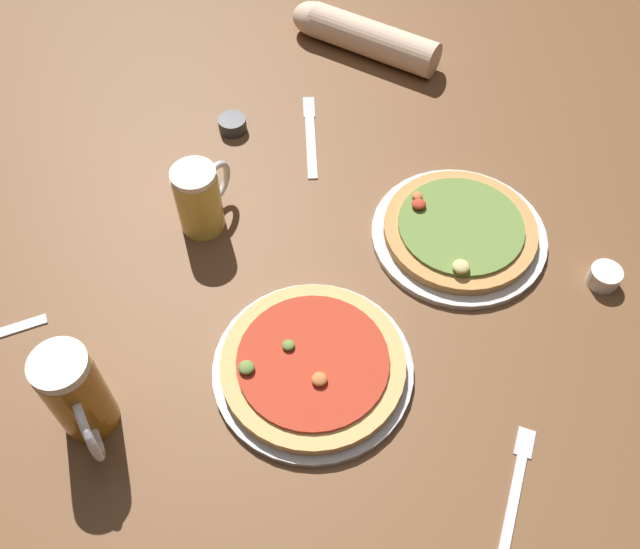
{
  "coord_description": "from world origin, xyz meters",
  "views": [
    {
      "loc": [
        0.36,
        -0.56,
        0.95
      ],
      "look_at": [
        0.0,
        0.0,
        0.02
      ],
      "focal_mm": 38.83,
      "sensor_mm": 36.0,
      "label": 1
    }
  ],
  "objects_px": {
    "beer_mug_amber": "(77,396)",
    "diner_arm": "(358,34)",
    "pizza_plate_far": "(459,232)",
    "ramekin_sauce": "(604,277)",
    "pizza_plate_near": "(313,366)",
    "ramekin_butter": "(232,124)",
    "fork_left": "(514,499)",
    "knife_right": "(311,135)",
    "beer_mug_dark": "(200,198)"
  },
  "relations": [
    {
      "from": "fork_left",
      "to": "knife_right",
      "type": "height_order",
      "value": "same"
    },
    {
      "from": "ramekin_sauce",
      "to": "diner_arm",
      "type": "distance_m",
      "value": 0.74
    },
    {
      "from": "pizza_plate_near",
      "to": "beer_mug_amber",
      "type": "bearing_deg",
      "value": -132.86
    },
    {
      "from": "ramekin_sauce",
      "to": "ramekin_butter",
      "type": "distance_m",
      "value": 0.74
    },
    {
      "from": "beer_mug_amber",
      "to": "ramekin_butter",
      "type": "distance_m",
      "value": 0.64
    },
    {
      "from": "pizza_plate_near",
      "to": "pizza_plate_far",
      "type": "bearing_deg",
      "value": 78.61
    },
    {
      "from": "pizza_plate_near",
      "to": "ramekin_butter",
      "type": "distance_m",
      "value": 0.56
    },
    {
      "from": "beer_mug_dark",
      "to": "ramekin_butter",
      "type": "relative_size",
      "value": 2.42
    },
    {
      "from": "fork_left",
      "to": "diner_arm",
      "type": "distance_m",
      "value": 1.01
    },
    {
      "from": "beer_mug_amber",
      "to": "diner_arm",
      "type": "xyz_separation_m",
      "value": [
        -0.12,
        0.96,
        -0.05
      ]
    },
    {
      "from": "beer_mug_dark",
      "to": "ramekin_sauce",
      "type": "bearing_deg",
      "value": 21.81
    },
    {
      "from": "beer_mug_dark",
      "to": "fork_left",
      "type": "distance_m",
      "value": 0.68
    },
    {
      "from": "ramekin_butter",
      "to": "fork_left",
      "type": "height_order",
      "value": "ramekin_butter"
    },
    {
      "from": "beer_mug_dark",
      "to": "knife_right",
      "type": "xyz_separation_m",
      "value": [
        0.04,
        0.29,
        -0.06
      ]
    },
    {
      "from": "ramekin_sauce",
      "to": "knife_right",
      "type": "height_order",
      "value": "ramekin_sauce"
    },
    {
      "from": "pizza_plate_far",
      "to": "ramekin_butter",
      "type": "distance_m",
      "value": 0.5
    },
    {
      "from": "knife_right",
      "to": "ramekin_sauce",
      "type": "bearing_deg",
      "value": -2.99
    },
    {
      "from": "pizza_plate_near",
      "to": "pizza_plate_far",
      "type": "height_order",
      "value": "pizza_plate_far"
    },
    {
      "from": "ramekin_sauce",
      "to": "diner_arm",
      "type": "height_order",
      "value": "diner_arm"
    },
    {
      "from": "ramekin_sauce",
      "to": "diner_arm",
      "type": "bearing_deg",
      "value": 154.59
    },
    {
      "from": "fork_left",
      "to": "beer_mug_amber",
      "type": "bearing_deg",
      "value": -158.24
    },
    {
      "from": "beer_mug_amber",
      "to": "fork_left",
      "type": "distance_m",
      "value": 0.61
    },
    {
      "from": "ramekin_butter",
      "to": "knife_right",
      "type": "xyz_separation_m",
      "value": [
        0.14,
        0.07,
        -0.01
      ]
    },
    {
      "from": "beer_mug_amber",
      "to": "fork_left",
      "type": "bearing_deg",
      "value": 21.76
    },
    {
      "from": "pizza_plate_near",
      "to": "beer_mug_amber",
      "type": "height_order",
      "value": "beer_mug_amber"
    },
    {
      "from": "pizza_plate_far",
      "to": "knife_right",
      "type": "bearing_deg",
      "value": 168.25
    },
    {
      "from": "ramekin_butter",
      "to": "diner_arm",
      "type": "xyz_separation_m",
      "value": [
        0.08,
        0.35,
        0.02
      ]
    },
    {
      "from": "pizza_plate_far",
      "to": "diner_arm",
      "type": "height_order",
      "value": "diner_arm"
    },
    {
      "from": "ramekin_butter",
      "to": "knife_right",
      "type": "relative_size",
      "value": 0.27
    },
    {
      "from": "pizza_plate_far",
      "to": "beer_mug_dark",
      "type": "xyz_separation_m",
      "value": [
        -0.39,
        -0.21,
        0.05
      ]
    },
    {
      "from": "pizza_plate_far",
      "to": "knife_right",
      "type": "xyz_separation_m",
      "value": [
        -0.36,
        0.07,
        -0.01
      ]
    },
    {
      "from": "pizza_plate_far",
      "to": "diner_arm",
      "type": "distance_m",
      "value": 0.55
    },
    {
      "from": "beer_mug_amber",
      "to": "knife_right",
      "type": "xyz_separation_m",
      "value": [
        -0.06,
        0.67,
        -0.08
      ]
    },
    {
      "from": "knife_right",
      "to": "diner_arm",
      "type": "distance_m",
      "value": 0.29
    },
    {
      "from": "beer_mug_dark",
      "to": "ramekin_butter",
      "type": "bearing_deg",
      "value": 114.91
    },
    {
      "from": "beer_mug_amber",
      "to": "ramekin_butter",
      "type": "height_order",
      "value": "beer_mug_amber"
    },
    {
      "from": "beer_mug_amber",
      "to": "ramekin_sauce",
      "type": "relative_size",
      "value": 3.29
    },
    {
      "from": "beer_mug_amber",
      "to": "pizza_plate_near",
      "type": "bearing_deg",
      "value": 47.14
    },
    {
      "from": "ramekin_sauce",
      "to": "ramekin_butter",
      "type": "bearing_deg",
      "value": -177.18
    },
    {
      "from": "fork_left",
      "to": "diner_arm",
      "type": "relative_size",
      "value": 0.67
    },
    {
      "from": "diner_arm",
      "to": "beer_mug_dark",
      "type": "bearing_deg",
      "value": -87.42
    },
    {
      "from": "pizza_plate_near",
      "to": "diner_arm",
      "type": "distance_m",
      "value": 0.8
    },
    {
      "from": "pizza_plate_near",
      "to": "diner_arm",
      "type": "xyz_separation_m",
      "value": [
        -0.35,
        0.72,
        0.02
      ]
    },
    {
      "from": "pizza_plate_far",
      "to": "fork_left",
      "type": "distance_m",
      "value": 0.46
    },
    {
      "from": "diner_arm",
      "to": "knife_right",
      "type": "bearing_deg",
      "value": -77.49
    },
    {
      "from": "pizza_plate_far",
      "to": "knife_right",
      "type": "height_order",
      "value": "pizza_plate_far"
    },
    {
      "from": "pizza_plate_near",
      "to": "ramekin_sauce",
      "type": "relative_size",
      "value": 5.85
    },
    {
      "from": "pizza_plate_near",
      "to": "knife_right",
      "type": "distance_m",
      "value": 0.52
    },
    {
      "from": "pizza_plate_far",
      "to": "beer_mug_amber",
      "type": "distance_m",
      "value": 0.67
    },
    {
      "from": "pizza_plate_far",
      "to": "diner_arm",
      "type": "relative_size",
      "value": 0.89
    }
  ]
}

